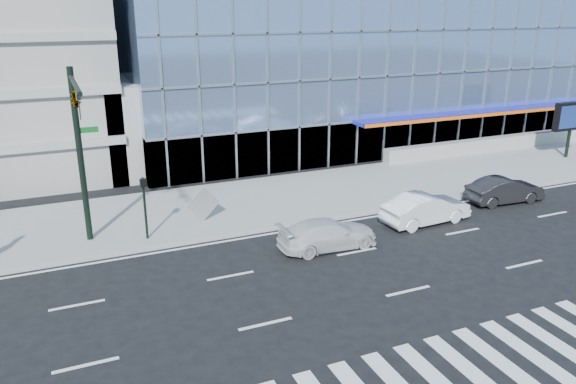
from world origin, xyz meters
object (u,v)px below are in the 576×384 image
white_suv (328,234)px  tilted_panel (204,204)px  white_sedan (426,209)px  dark_sedan (505,190)px  ped_signal_post (144,199)px  marquee_sign (572,117)px  traffic_signal (77,118)px

white_suv → tilted_panel: bearing=40.9°
white_sedan → tilted_panel: size_ratio=3.65×
dark_sedan → tilted_panel: size_ratio=3.41×
ped_signal_post → white_sedan: size_ratio=0.63×
marquee_sign → white_sedan: size_ratio=0.84×
dark_sedan → tilted_panel: (-16.41, 3.60, 0.34)m
marquee_sign → dark_sedan: bearing=-153.6°
white_suv → dark_sedan: dark_sedan is taller
ped_signal_post → white_suv: bearing=-28.1°
marquee_sign → white_sedan: marquee_sign is taller
traffic_signal → tilted_panel: (5.57, 1.56, -5.10)m
traffic_signal → white_suv: traffic_signal is taller
white_suv → white_sedan: bearing=-82.2°
traffic_signal → white_suv: size_ratio=1.70×
ped_signal_post → marquee_sign: size_ratio=0.75×
traffic_signal → marquee_sign: (33.00, 3.42, -3.10)m
white_suv → dark_sedan: bearing=-82.0°
ped_signal_post → white_sedan: ped_signal_post is taller
traffic_signal → ped_signal_post: traffic_signal is taller
traffic_signal → dark_sedan: bearing=-5.3°
ped_signal_post → dark_sedan: size_ratio=0.68×
traffic_signal → white_sedan: traffic_signal is taller
white_sedan → tilted_panel: bearing=63.2°
ped_signal_post → tilted_panel: (3.07, 1.19, -1.07)m
traffic_signal → tilted_panel: bearing=15.7°
white_suv → white_sedan: size_ratio=0.99×
dark_sedan → tilted_panel: 16.81m
traffic_signal → white_sedan: size_ratio=1.69×
ped_signal_post → dark_sedan: ped_signal_post is taller
traffic_signal → marquee_sign: traffic_signal is taller
ped_signal_post → tilted_panel: bearing=21.2°
white_suv → marquee_sign: bearing=-72.5°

